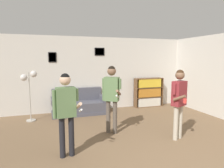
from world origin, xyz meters
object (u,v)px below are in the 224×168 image
bookshelf (148,92)px  bottle_on_floor (60,118)px  couch (79,106)px  person_player_foreground_left (66,107)px  person_watcher_holding_cup (179,97)px  floor_lamp (29,82)px  person_player_foreground_center (112,92)px

bookshelf → bottle_on_floor: bookshelf is taller
bookshelf → couch: bearing=-176.0°
person_player_foreground_left → person_watcher_holding_cup: (2.60, 0.06, 0.01)m
bookshelf → floor_lamp: bearing=-172.7°
couch → bookshelf: bookshelf is taller
floor_lamp → person_player_foreground_left: 2.78m
couch → floor_lamp: size_ratio=1.17×
floor_lamp → person_watcher_holding_cup: bearing=-36.9°
floor_lamp → person_player_foreground_left: bearing=-72.4°
bookshelf → person_watcher_holding_cup: 3.31m
floor_lamp → bottle_on_floor: 1.44m
person_player_foreground_left → person_watcher_holding_cup: person_watcher_holding_cup is taller
floor_lamp → bottle_on_floor: size_ratio=6.75×
floor_lamp → person_player_foreground_center: (2.06, -1.73, -0.13)m
bookshelf → person_watcher_holding_cup: size_ratio=0.70×
person_watcher_holding_cup → couch: bearing=123.0°
couch → person_player_foreground_left: bearing=-102.9°
person_watcher_holding_cup → bookshelf: bearing=73.8°
bookshelf → person_watcher_holding_cup: bearing=-106.2°
bookshelf → person_watcher_holding_cup: person_watcher_holding_cup is taller
person_player_foreground_center → person_watcher_holding_cup: bearing=-31.7°
person_watcher_holding_cup → bottle_on_floor: (-2.58, 2.33, -0.93)m
person_player_foreground_left → person_player_foreground_center: person_player_foreground_center is taller
floor_lamp → bottle_on_floor: floor_lamp is taller
couch → bottle_on_floor: bearing=-136.5°
floor_lamp → person_watcher_holding_cup: 4.32m
person_player_foreground_left → bottle_on_floor: 2.55m
couch → person_player_foreground_left: person_player_foreground_left is taller
couch → person_watcher_holding_cup: 3.60m
couch → bottle_on_floor: size_ratio=7.88×
person_watcher_holding_cup → person_player_foreground_center: bearing=148.3°
couch → bottle_on_floor: (-0.66, -0.63, -0.20)m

